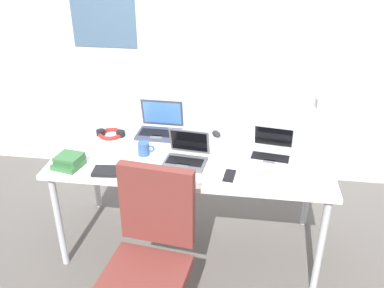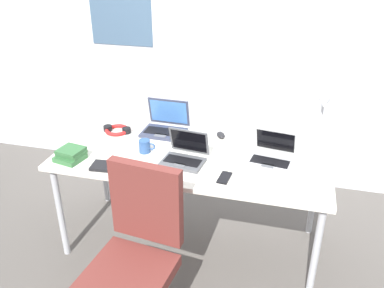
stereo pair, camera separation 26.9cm
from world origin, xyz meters
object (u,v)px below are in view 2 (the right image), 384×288
object	(u,v)px
external_keyboard	(117,167)
headphones	(117,130)
cell_phone	(224,178)
computer_mouse	(221,135)
office_chair	(135,268)
book_stack	(71,155)
desk_lamp	(320,124)
laptop_near_lamp	(185,155)
coffee_mug	(145,146)
laptop_back_left	(272,156)
laptop_front_left	(165,126)

from	to	relation	value
external_keyboard	headphones	distance (m)	0.54
cell_phone	computer_mouse	bearing A→B (deg)	109.16
external_keyboard	office_chair	size ratio (longest dim) A/B	0.34
book_stack	office_chair	bearing A→B (deg)	-38.32
desk_lamp	headphones	bearing A→B (deg)	-177.06
laptop_near_lamp	headphones	xyz separation A→B (m)	(-0.60, 0.30, -0.03)
external_keyboard	cell_phone	size ratio (longest dim) A/B	2.43
office_chair	coffee_mug	bearing A→B (deg)	104.57
laptop_near_lamp	cell_phone	world-z (taller)	laptop_near_lamp
headphones	office_chair	distance (m)	1.12
coffee_mug	external_keyboard	bearing A→B (deg)	-110.18
cell_phone	office_chair	bearing A→B (deg)	-122.18
book_stack	laptop_back_left	bearing A→B (deg)	13.31
computer_mouse	desk_lamp	bearing A→B (deg)	-30.26
cell_phone	office_chair	xyz separation A→B (m)	(-0.40, -0.51, -0.35)
cell_phone	book_stack	bearing A→B (deg)	-172.94
desk_lamp	laptop_front_left	bearing A→B (deg)	179.16
headphones	coffee_mug	bearing A→B (deg)	-38.32
cell_phone	headphones	size ratio (longest dim) A/B	0.64
coffee_mug	desk_lamp	bearing A→B (deg)	15.98
laptop_front_left	coffee_mug	world-z (taller)	laptop_front_left
laptop_front_left	book_stack	world-z (taller)	laptop_front_left
desk_lamp	coffee_mug	size ratio (longest dim) A/B	3.54
laptop_front_left	desk_lamp	bearing A→B (deg)	-0.84
office_chair	external_keyboard	bearing A→B (deg)	121.30
external_keyboard	coffee_mug	bearing A→B (deg)	64.66
laptop_near_lamp	cell_phone	distance (m)	0.32
laptop_front_left	book_stack	size ratio (longest dim) A/B	1.64
laptop_front_left	office_chair	size ratio (longest dim) A/B	0.33
headphones	laptop_near_lamp	bearing A→B (deg)	-26.35
headphones	coffee_mug	xyz separation A→B (m)	(0.31, -0.25, 0.03)
laptop_near_lamp	office_chair	size ratio (longest dim) A/B	0.30
laptop_back_left	computer_mouse	xyz separation A→B (m)	(-0.38, 0.27, -0.02)
external_keyboard	office_chair	xyz separation A→B (m)	(0.27, -0.45, -0.35)
laptop_front_left	book_stack	bearing A→B (deg)	-130.20
laptop_front_left	headphones	xyz separation A→B (m)	(-0.35, -0.09, -0.03)
cell_phone	headphones	distance (m)	0.99
book_stack	headphones	bearing A→B (deg)	75.48
coffee_mug	cell_phone	bearing A→B (deg)	-18.56
laptop_near_lamp	computer_mouse	xyz separation A→B (m)	(0.16, 0.40, -0.02)
laptop_near_lamp	cell_phone	size ratio (longest dim) A/B	2.12
coffee_mug	office_chair	size ratio (longest dim) A/B	0.12
computer_mouse	office_chair	size ratio (longest dim) A/B	0.10
headphones	book_stack	bearing A→B (deg)	-104.52
office_chair	laptop_near_lamp	bearing A→B (deg)	80.54
coffee_mug	laptop_front_left	bearing A→B (deg)	84.12
computer_mouse	book_stack	size ratio (longest dim) A/B	0.50
laptop_near_lamp	coffee_mug	xyz separation A→B (m)	(-0.29, 0.05, 0.00)
computer_mouse	cell_phone	world-z (taller)	computer_mouse
desk_lamp	external_keyboard	size ratio (longest dim) A/B	1.21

